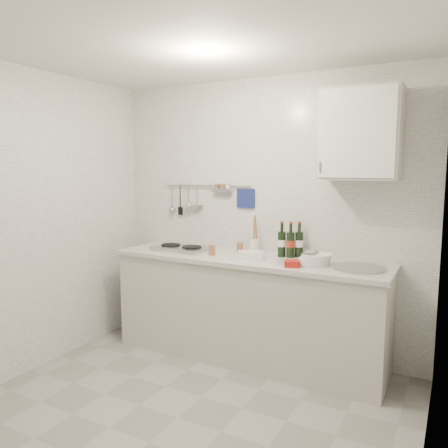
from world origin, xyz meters
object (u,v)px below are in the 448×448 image
(wall_cabinet, at_px, (361,134))
(plate_stack_hob, at_px, (175,248))
(plate_stack_sink, at_px, (315,259))
(wine_bottles, at_px, (290,239))
(utensil_crock, at_px, (255,244))

(wall_cabinet, relative_size, plate_stack_hob, 2.57)
(wall_cabinet, height_order, plate_stack_sink, wall_cabinet)
(wine_bottles, height_order, utensil_crock, utensil_crock)
(plate_stack_sink, relative_size, utensil_crock, 0.82)
(utensil_crock, bearing_deg, plate_stack_sink, -18.06)
(wall_cabinet, bearing_deg, wine_bottles, 174.70)
(wall_cabinet, height_order, utensil_crock, wall_cabinet)
(wall_cabinet, bearing_deg, plate_stack_hob, -176.18)
(wine_bottles, distance_m, utensil_crock, 0.36)
(plate_stack_sink, height_order, utensil_crock, utensil_crock)
(plate_stack_hob, bearing_deg, wine_bottles, 8.48)
(wall_cabinet, distance_m, plate_stack_sink, 1.04)
(plate_stack_hob, bearing_deg, utensil_crock, 13.30)
(wall_cabinet, distance_m, wine_bottles, 1.05)
(plate_stack_sink, height_order, wine_bottles, wine_bottles)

